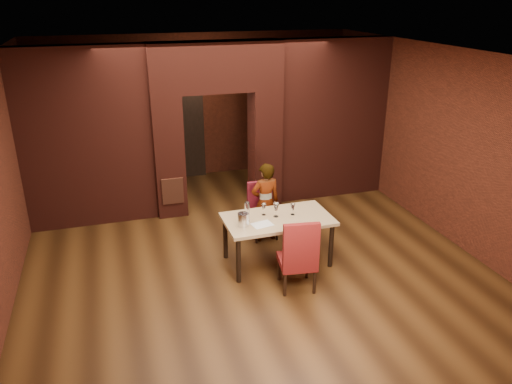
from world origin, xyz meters
TOP-DOWN VIEW (x-y plane):
  - floor at (0.00, 0.00)m, footprint 8.00×8.00m
  - ceiling at (0.00, 0.00)m, footprint 7.00×8.00m
  - wall_back at (0.00, 4.00)m, footprint 7.00×0.04m
  - wall_front at (0.00, -4.00)m, footprint 7.00×0.04m
  - wall_right at (3.50, 0.00)m, footprint 0.04×8.00m
  - pillar_left at (-0.95, 2.00)m, footprint 0.55×0.55m
  - pillar_right at (0.95, 2.00)m, footprint 0.55×0.55m
  - lintel at (0.00, 2.00)m, footprint 2.45×0.55m
  - wing_wall_left at (-2.36, 2.00)m, footprint 2.28×0.35m
  - wing_wall_right at (2.36, 2.00)m, footprint 2.28×0.35m
  - vent_panel at (-0.95, 1.71)m, footprint 0.40×0.03m
  - rear_door at (-0.40, 3.94)m, footprint 0.90×0.08m
  - rear_door_frame at (-0.40, 3.90)m, footprint 1.02×0.04m
  - dining_table at (0.37, -0.43)m, footprint 1.67×0.95m
  - chair_far at (0.43, 0.46)m, footprint 0.46×0.46m
  - chair_near at (0.40, -1.19)m, footprint 0.58×0.58m
  - person_seated at (0.43, 0.37)m, footprint 0.53×0.37m
  - wine_glass_a at (0.20, -0.27)m, footprint 0.08×0.08m
  - wine_glass_b at (0.36, -0.39)m, footprint 0.09×0.09m
  - wine_glass_c at (0.63, -0.39)m, footprint 0.07×0.07m
  - tasting_sheet at (0.07, -0.60)m, footprint 0.34×0.28m
  - wine_bucket at (-0.21, -0.56)m, footprint 0.17×0.17m
  - water_bottle at (-0.11, -0.41)m, footprint 0.08×0.08m
  - potted_plant at (1.08, 0.61)m, footprint 0.53×0.51m

SIDE VIEW (x-z plane):
  - floor at x=0.00m, z-range 0.00..0.00m
  - potted_plant at x=1.08m, z-range 0.00..0.45m
  - dining_table at x=0.37m, z-range 0.00..0.78m
  - chair_far at x=0.43m, z-range 0.00..0.98m
  - vent_panel at x=-0.95m, z-range 0.30..0.80m
  - chair_near at x=0.40m, z-range 0.00..1.12m
  - person_seated at x=0.43m, z-range 0.00..1.39m
  - tasting_sheet at x=0.07m, z-range 0.78..0.78m
  - wine_glass_c at x=0.63m, z-range 0.78..0.96m
  - wine_glass_a at x=0.20m, z-range 0.78..0.96m
  - wine_bucket at x=-0.21m, z-range 0.78..0.98m
  - wine_glass_b at x=0.36m, z-range 0.78..1.00m
  - water_bottle at x=-0.11m, z-range 0.78..1.10m
  - rear_door at x=-0.40m, z-range 0.00..2.10m
  - rear_door_frame at x=-0.40m, z-range -0.06..2.16m
  - pillar_left at x=-0.95m, z-range 0.00..2.30m
  - pillar_right at x=0.95m, z-range 0.00..2.30m
  - wall_back at x=0.00m, z-range 0.00..3.20m
  - wall_front at x=0.00m, z-range 0.00..3.20m
  - wall_right at x=3.50m, z-range 0.00..3.20m
  - wing_wall_left at x=-2.36m, z-range 0.00..3.20m
  - wing_wall_right at x=2.36m, z-range 0.00..3.20m
  - lintel at x=0.00m, z-range 2.30..3.20m
  - ceiling at x=0.00m, z-range 3.18..3.22m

